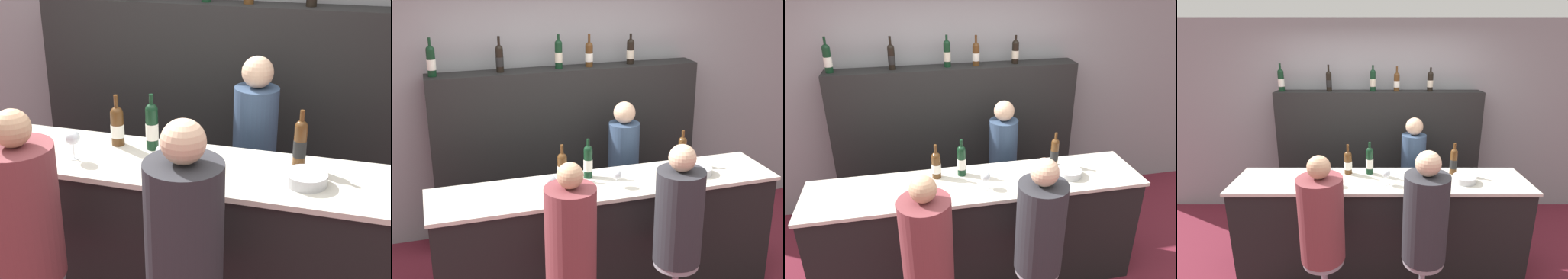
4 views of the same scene
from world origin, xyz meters
TOP-DOWN VIEW (x-y plane):
  - wall_back at (0.00, 1.70)m, footprint 6.40×0.05m
  - bar_counter at (0.00, 0.28)m, footprint 2.78×0.60m
  - back_bar_cabinet at (0.00, 1.47)m, footprint 2.61×0.28m
  - wine_bottle_counter_0 at (-0.32, 0.43)m, footprint 0.08×0.08m
  - wine_bottle_counter_1 at (-0.11, 0.43)m, footprint 0.07×0.07m
  - wine_bottle_counter_2 at (0.72, 0.43)m, footprint 0.07×0.07m
  - wine_bottle_backbar_0 at (-1.22, 1.47)m, footprint 0.08×0.08m
  - wine_bottle_backbar_1 at (-0.62, 1.47)m, footprint 0.07×0.07m
  - wine_bottle_backbar_2 at (-0.07, 1.47)m, footprint 0.07×0.07m
  - wine_bottle_backbar_3 at (0.22, 1.47)m, footprint 0.07×0.07m
  - wine_bottle_backbar_4 at (0.64, 1.47)m, footprint 0.07×0.07m
  - wine_glass_0 at (-0.47, 0.18)m, footprint 0.08×0.08m
  - wine_glass_1 at (0.05, 0.18)m, footprint 0.08×0.08m
  - metal_bowl at (0.78, 0.23)m, footprint 0.21×0.21m
  - bar_stool_left at (-0.47, -0.34)m, footprint 0.33×0.33m
  - guest_seated_left at (-0.47, -0.34)m, footprint 0.35×0.35m
  - bar_stool_right at (0.32, -0.34)m, footprint 0.33×0.33m
  - guest_seated_right at (0.32, -0.34)m, footprint 0.34×0.34m
  - bartender at (0.40, 0.95)m, footprint 0.28×0.28m

SIDE VIEW (x-z plane):
  - bar_stool_left at x=-0.47m, z-range 0.17..0.81m
  - bar_stool_right at x=0.32m, z-range 0.17..0.81m
  - bar_counter at x=0.00m, z-range 0.00..1.03m
  - bartender at x=0.40m, z-range -0.05..1.43m
  - back_bar_cabinet at x=0.00m, z-range 0.00..1.71m
  - guest_seated_left at x=-0.47m, z-range 0.58..1.43m
  - guest_seated_right at x=0.32m, z-range 0.58..1.47m
  - metal_bowl at x=0.78m, z-range 1.03..1.09m
  - wine_glass_1 at x=0.05m, z-range 1.06..1.20m
  - wine_glass_0 at x=-0.47m, z-range 1.07..1.23m
  - wine_bottle_counter_0 at x=-0.32m, z-range 1.00..1.30m
  - wine_bottle_counter_2 at x=0.72m, z-range 1.00..1.32m
  - wine_bottle_counter_1 at x=-0.11m, z-range 1.00..1.33m
  - wall_back at x=0.00m, z-range 0.00..2.60m
  - wine_bottle_backbar_3 at x=0.22m, z-range 1.67..1.98m
  - wine_bottle_backbar_4 at x=0.64m, z-range 1.69..1.98m
  - wine_bottle_backbar_1 at x=-0.62m, z-range 1.67..2.00m
  - wine_bottle_backbar_2 at x=-0.07m, z-range 1.69..2.01m
  - wine_bottle_backbar_0 at x=-1.22m, z-range 1.68..2.02m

